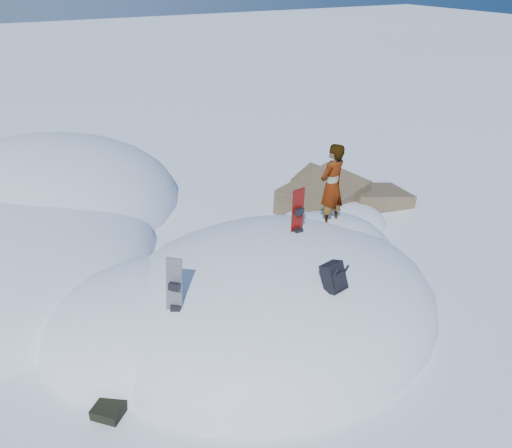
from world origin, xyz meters
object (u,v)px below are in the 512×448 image
snowboard_dark (175,299)px  backpack (335,277)px  snowboard_red (297,223)px  person (332,186)px

snowboard_dark → backpack: snowboard_dark is taller
snowboard_red → backpack: (-0.40, -1.82, -0.10)m
backpack → person: person is taller
snowboard_red → backpack: bearing=-111.3°
person → backpack: bearing=39.7°
snowboard_dark → person: bearing=58.5°
snowboard_dark → person: size_ratio=0.77×
snowboard_red → person: 1.27m
snowboard_dark → backpack: size_ratio=2.44×
snowboard_red → snowboard_dark: (-2.94, -0.85, -0.29)m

